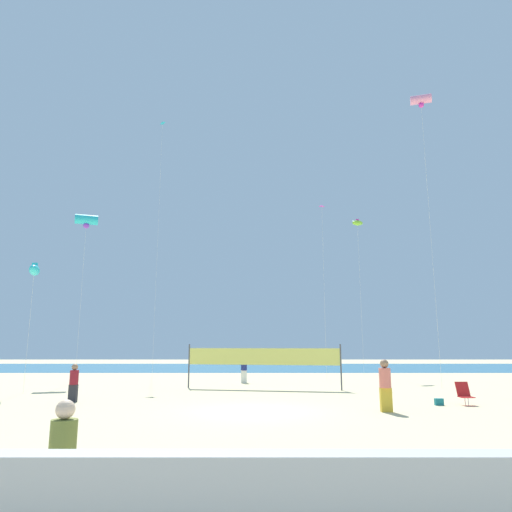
# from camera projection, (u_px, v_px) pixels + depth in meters

# --- Properties ---
(ground_plane) EXTENTS (120.00, 120.00, 0.00)m
(ground_plane) POSITION_uv_depth(u_px,v_px,m) (255.00, 411.00, 16.70)
(ground_plane) COLOR beige
(ocean_band) EXTENTS (120.00, 20.00, 0.01)m
(ocean_band) POSITION_uv_depth(u_px,v_px,m) (257.00, 367.00, 49.26)
(ocean_band) COLOR teal
(ocean_band) RESTS_ON ground
(boardwalk_ledge) EXTENTS (28.00, 0.44, 1.09)m
(boardwalk_ledge) POSITION_uv_depth(u_px,v_px,m) (249.00, 502.00, 5.43)
(boardwalk_ledge) COLOR #B7B7BC
(boardwalk_ledge) RESTS_ON ground
(mother_figure) EXTENTS (0.37, 0.37, 1.60)m
(mother_figure) POSITION_uv_depth(u_px,v_px,m) (64.00, 455.00, 6.41)
(mother_figure) COLOR #19727A
(mother_figure) RESTS_ON ground
(toddler_figure) EXTENTS (0.19, 0.19, 0.83)m
(toddler_figure) POSITION_uv_depth(u_px,v_px,m) (97.00, 485.00, 6.41)
(toddler_figure) COLOR white
(toddler_figure) RESTS_ON ground
(beachgoer_navy_shirt) EXTENTS (0.39, 0.39, 1.68)m
(beachgoer_navy_shirt) POSITION_uv_depth(u_px,v_px,m) (246.00, 368.00, 29.46)
(beachgoer_navy_shirt) COLOR white
(beachgoer_navy_shirt) RESTS_ON ground
(beachgoer_coral_shirt) EXTENTS (0.42, 0.42, 1.84)m
(beachgoer_coral_shirt) POSITION_uv_depth(u_px,v_px,m) (387.00, 384.00, 16.70)
(beachgoer_coral_shirt) COLOR gold
(beachgoer_coral_shirt) RESTS_ON ground
(beachgoer_maroon_shirt) EXTENTS (0.36, 0.36, 1.57)m
(beachgoer_maroon_shirt) POSITION_uv_depth(u_px,v_px,m) (76.00, 381.00, 19.52)
(beachgoer_maroon_shirt) COLOR #2D2D33
(beachgoer_maroon_shirt) RESTS_ON ground
(folding_beach_chair) EXTENTS (0.52, 0.65, 0.89)m
(folding_beach_chair) POSITION_uv_depth(u_px,v_px,m) (466.00, 393.00, 18.51)
(folding_beach_chair) COLOR red
(folding_beach_chair) RESTS_ON ground
(volleyball_net) EXTENTS (8.41, 1.69, 2.40)m
(volleyball_net) POSITION_uv_depth(u_px,v_px,m) (264.00, 358.00, 25.45)
(volleyball_net) COLOR #4C4C51
(volleyball_net) RESTS_ON ground
(beach_handbag) EXTENTS (0.33, 0.17, 0.27)m
(beach_handbag) POSITION_uv_depth(u_px,v_px,m) (441.00, 402.00, 18.34)
(beach_handbag) COLOR #19727A
(beach_handbag) RESTS_ON ground
(kite_cyan_inflatable) EXTENTS (0.96, 1.55, 6.58)m
(kite_cyan_inflatable) POSITION_uv_depth(u_px,v_px,m) (36.00, 270.00, 24.08)
(kite_cyan_inflatable) COLOR silver
(kite_cyan_inflatable) RESTS_ON ground
(kite_cyan_tube) EXTENTS (1.68, 1.14, 11.44)m
(kite_cyan_tube) POSITION_uv_depth(u_px,v_px,m) (88.00, 220.00, 32.85)
(kite_cyan_tube) COLOR silver
(kite_cyan_tube) RESTS_ON ground
(kite_lime_inflatable) EXTENTS (1.25, 1.09, 12.46)m
(kite_lime_inflatable) POSITION_uv_depth(u_px,v_px,m) (359.00, 223.00, 37.63)
(kite_lime_inflatable) COLOR silver
(kite_lime_inflatable) RESTS_ON ground
(kite_magenta_diamond) EXTENTS (0.58, 0.59, 12.56)m
(kite_magenta_diamond) POSITION_uv_depth(u_px,v_px,m) (324.00, 213.00, 34.01)
(kite_magenta_diamond) COLOR silver
(kite_magenta_diamond) RESTS_ON ground
(kite_cyan_diamond) EXTENTS (0.36, 0.36, 21.02)m
(kite_cyan_diamond) POSITION_uv_depth(u_px,v_px,m) (163.00, 147.00, 38.85)
(kite_cyan_diamond) COLOR silver
(kite_cyan_diamond) RESTS_ON ground
(kite_pink_tube) EXTENTS (1.33, 0.88, 17.42)m
(kite_pink_tube) POSITION_uv_depth(u_px,v_px,m) (423.00, 100.00, 28.28)
(kite_pink_tube) COLOR silver
(kite_pink_tube) RESTS_ON ground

